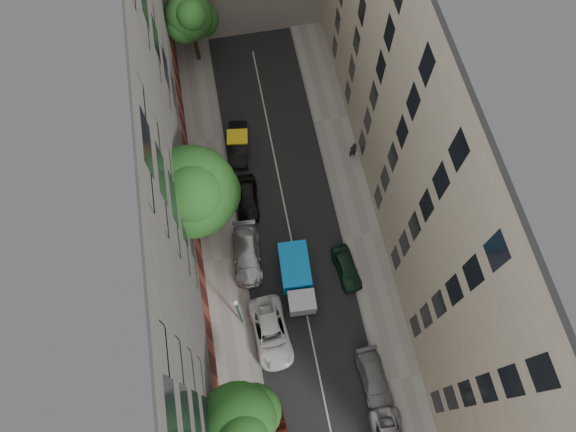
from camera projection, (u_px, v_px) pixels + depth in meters
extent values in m
plane|color=#4C4C49|center=(293.00, 247.00, 39.87)|extent=(120.00, 120.00, 0.00)
cube|color=black|center=(293.00, 247.00, 39.86)|extent=(8.00, 44.00, 0.02)
cube|color=gray|center=(223.00, 260.00, 39.39)|extent=(3.00, 44.00, 0.15)
cube|color=gray|center=(362.00, 235.00, 40.22)|extent=(3.00, 44.00, 0.15)
cube|color=#4D4B48|center=(110.00, 220.00, 29.90)|extent=(8.00, 44.00, 20.00)
cube|color=#C2B297|center=(470.00, 160.00, 31.56)|extent=(8.00, 44.00, 20.00)
cube|color=black|center=(297.00, 282.00, 38.20)|extent=(2.29, 5.26, 0.29)
cube|color=#9FA1A4|center=(302.00, 303.00, 36.69)|extent=(1.99, 1.63, 1.62)
cube|color=#0D94FA|center=(295.00, 267.00, 37.63)|extent=(2.29, 3.55, 1.72)
cylinder|color=black|center=(289.00, 308.00, 37.52)|extent=(0.27, 0.80, 0.80)
cylinder|color=black|center=(314.00, 304.00, 37.66)|extent=(0.27, 0.80, 0.80)
cylinder|color=black|center=(281.00, 266.00, 38.85)|extent=(0.27, 0.80, 0.80)
cylinder|color=black|center=(305.00, 261.00, 38.99)|extent=(0.27, 0.80, 0.80)
imported|color=silver|center=(271.00, 333.00, 36.47)|extent=(2.76, 5.47, 1.49)
imported|color=silver|center=(247.00, 255.00, 38.85)|extent=(2.42, 5.23, 1.48)
imported|color=black|center=(248.00, 198.00, 40.81)|extent=(1.95, 4.25, 1.41)
imported|color=black|center=(238.00, 144.00, 42.83)|extent=(2.12, 4.54, 1.44)
imported|color=gray|center=(374.00, 380.00, 35.26)|extent=(2.00, 4.48, 1.28)
imported|color=black|center=(347.00, 268.00, 38.52)|extent=(1.91, 3.90, 1.28)
cylinder|color=#382619|center=(244.00, 424.00, 33.21)|extent=(0.36, 0.36, 2.92)
cylinder|color=#382619|center=(241.00, 423.00, 30.92)|extent=(0.24, 0.24, 2.09)
sphere|color=#1E531B|center=(238.00, 422.00, 29.05)|extent=(4.49, 4.49, 4.49)
sphere|color=#1E531B|center=(253.00, 412.00, 30.19)|extent=(3.37, 3.37, 3.37)
cylinder|color=#382619|center=(204.00, 224.00, 38.58)|extent=(0.36, 0.36, 3.52)
cylinder|color=#382619|center=(197.00, 208.00, 35.83)|extent=(0.24, 0.24, 2.51)
sphere|color=#1E531B|center=(191.00, 192.00, 33.58)|extent=(6.22, 6.22, 6.22)
sphere|color=#1E531B|center=(207.00, 193.00, 34.91)|extent=(4.66, 4.66, 4.66)
sphere|color=#1E531B|center=(184.00, 205.00, 33.97)|extent=(4.35, 4.35, 4.35)
sphere|color=#1E531B|center=(192.00, 193.00, 32.08)|extent=(4.04, 4.04, 4.04)
cylinder|color=#382619|center=(197.00, 49.00, 46.12)|extent=(0.36, 0.36, 2.44)
cylinder|color=#382619|center=(193.00, 32.00, 44.20)|extent=(0.24, 0.24, 1.75)
sphere|color=#1E531B|center=(190.00, 17.00, 42.64)|extent=(3.95, 3.95, 3.95)
sphere|color=#1E531B|center=(201.00, 19.00, 43.63)|extent=(2.96, 2.96, 2.96)
sphere|color=#1E531B|center=(183.00, 27.00, 42.83)|extent=(2.77, 2.77, 2.77)
sphere|color=#1E531B|center=(191.00, 15.00, 41.51)|extent=(2.57, 2.57, 2.57)
cylinder|color=#185430|center=(239.00, 313.00, 34.83)|extent=(0.14, 0.14, 5.56)
sphere|color=silver|center=(235.00, 303.00, 32.20)|extent=(0.36, 0.36, 0.36)
imported|color=black|center=(353.00, 150.00, 42.20)|extent=(0.73, 0.54, 1.85)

